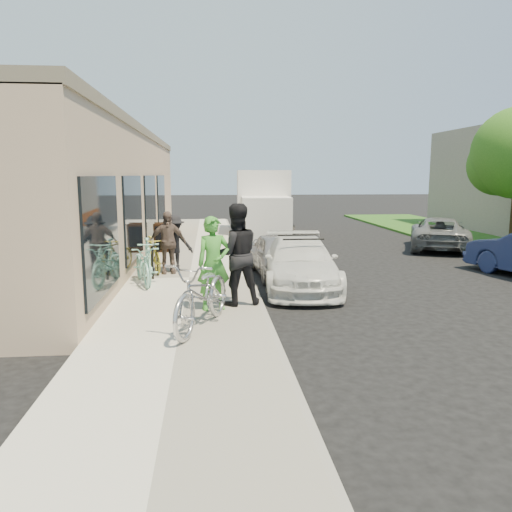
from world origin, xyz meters
name	(u,v)px	position (x,y,z in m)	size (l,w,h in m)	color
ground	(285,313)	(0.00, 0.00, 0.00)	(120.00, 120.00, 0.00)	black
sidewalk	(189,280)	(-2.00, 3.00, 0.07)	(3.00, 34.00, 0.15)	#BBB7A8
curb	(250,279)	(-0.45, 3.00, 0.07)	(0.12, 34.00, 0.13)	gray
storefront	(97,193)	(-5.24, 7.99, 2.12)	(3.60, 20.00, 4.22)	tan
bike_rack	(155,257)	(-2.86, 3.15, 0.65)	(0.14, 0.59, 0.83)	black
sandwich_board	(163,237)	(-3.02, 7.33, 0.65)	(0.61, 0.62, 0.98)	black
sedan_white	(300,263)	(0.69, 2.22, 0.61)	(2.06, 4.34, 1.26)	silver
sedan_silver	(280,255)	(0.42, 3.72, 0.57)	(1.36, 3.37, 1.15)	gray
moving_truck	(263,207)	(0.94, 12.84, 1.29)	(2.50, 6.04, 2.92)	silver
far_car_gray	(439,233)	(7.00, 8.11, 0.59)	(1.96, 4.24, 1.18)	#5B5D60
tandem_bike	(203,294)	(-1.60, -1.30, 0.74)	(0.79, 2.26, 1.19)	#B9B8BB
woman_rider	(214,263)	(-1.40, -0.10, 1.05)	(0.66, 0.43, 1.80)	#3C8E2F
man_standing	(236,255)	(-0.96, 0.24, 1.16)	(0.98, 0.77, 2.02)	black
cruiser_bike_a	(148,261)	(-2.96, 2.55, 0.67)	(0.49, 1.74, 1.05)	#8ED4C1
cruiser_bike_b	(143,265)	(-3.06, 2.36, 0.61)	(0.61, 1.75, 0.92)	#8ED4C1
cruiser_bike_c	(153,254)	(-2.99, 3.87, 0.62)	(0.44, 1.56, 0.94)	gold
bystander_a	(174,243)	(-2.41, 3.92, 0.90)	(0.98, 0.56, 1.51)	black
bystander_b	(167,242)	(-2.57, 3.62, 0.97)	(0.96, 0.40, 1.64)	brown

